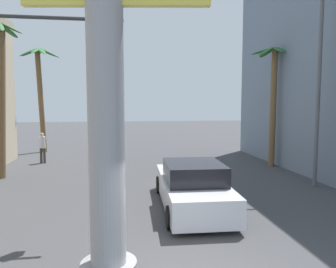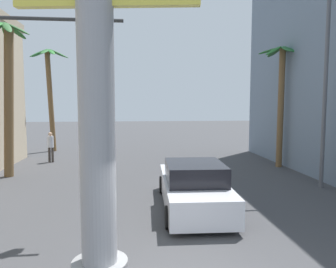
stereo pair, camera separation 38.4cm
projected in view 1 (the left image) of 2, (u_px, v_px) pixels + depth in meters
ground_plane at (150, 175)px, 15.75m from camera, size 92.35×92.35×0.00m
street_lamp at (311, 71)px, 13.16m from camera, size 2.67×0.28×7.91m
car_lead at (192, 187)px, 10.76m from camera, size 2.21×5.23×1.56m
palm_tree_far_left at (40, 85)px, 22.64m from camera, size 2.75×2.77×7.23m
palm_tree_mid_right at (274, 88)px, 17.62m from camera, size 2.42×2.43×6.47m
pedestrian_far_left at (42, 145)px, 18.73m from camera, size 0.42×0.42×1.75m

